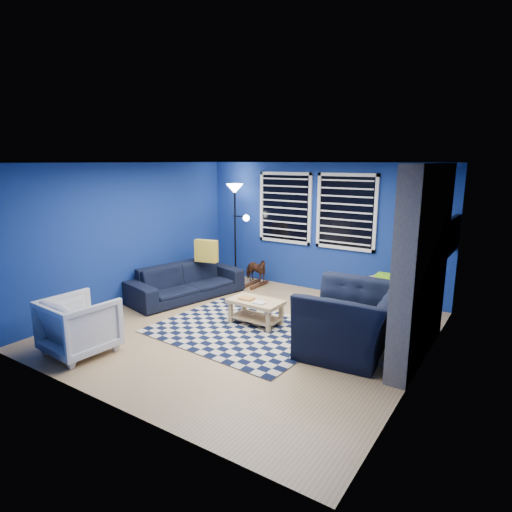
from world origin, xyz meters
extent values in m
plane|color=tan|center=(0.00, 0.00, 0.00)|extent=(5.00, 5.00, 0.00)
plane|color=white|center=(0.00, 0.00, 2.50)|extent=(5.00, 5.00, 0.00)
plane|color=navy|center=(0.00, 2.50, 1.25)|extent=(5.00, 0.00, 5.00)
plane|color=navy|center=(-2.50, 0.00, 1.25)|extent=(0.00, 5.00, 5.00)
plane|color=navy|center=(2.50, 0.00, 1.25)|extent=(0.00, 5.00, 5.00)
cube|color=gray|center=(2.37, 0.50, 1.25)|extent=(0.26, 2.00, 2.50)
cube|color=black|center=(2.23, 0.50, 0.35)|extent=(0.04, 0.70, 0.60)
cube|color=gray|center=(2.10, 0.50, 0.04)|extent=(0.50, 1.20, 0.08)
cube|color=black|center=(-0.75, 2.48, 1.60)|extent=(1.05, 0.02, 1.30)
cube|color=white|center=(-0.75, 2.47, 2.28)|extent=(1.17, 0.05, 0.06)
cube|color=white|center=(-0.75, 2.47, 0.92)|extent=(1.17, 0.05, 0.06)
cube|color=black|center=(0.55, 2.48, 1.60)|extent=(1.05, 0.02, 1.30)
cube|color=white|center=(0.55, 2.47, 2.28)|extent=(1.17, 0.05, 0.06)
cube|color=white|center=(0.55, 2.47, 0.92)|extent=(1.17, 0.05, 0.06)
cube|color=black|center=(2.45, 2.00, 1.40)|extent=(0.06, 1.00, 0.58)
cube|color=black|center=(2.42, 2.00, 1.40)|extent=(0.01, 0.92, 0.50)
cube|color=black|center=(-0.05, -0.08, 0.01)|extent=(2.62, 2.16, 0.02)
imported|color=black|center=(-1.83, 0.67, 0.32)|extent=(2.31, 1.34, 0.63)
imported|color=black|center=(1.59, 0.14, 0.45)|extent=(1.49, 1.33, 0.90)
imported|color=gray|center=(-1.42, -1.87, 0.39)|extent=(0.88, 0.90, 0.77)
imported|color=#402714|center=(-1.18, 2.04, 0.33)|extent=(0.37, 0.65, 0.52)
cube|color=tan|center=(-0.01, 0.26, 0.37)|extent=(0.85, 0.50, 0.06)
cube|color=tan|center=(-0.01, 0.26, 0.11)|extent=(0.77, 0.42, 0.03)
cube|color=#C68338|center=(-0.15, 0.21, 0.42)|extent=(0.22, 0.16, 0.03)
cube|color=silver|center=(0.13, 0.15, 0.41)|extent=(0.18, 0.13, 0.03)
cube|color=tan|center=(-0.36, 0.07, 0.18)|extent=(0.06, 0.06, 0.34)
cube|color=tan|center=(0.34, 0.07, 0.18)|extent=(0.06, 0.06, 0.34)
cube|color=tan|center=(-0.36, 0.44, 0.18)|extent=(0.06, 0.06, 0.34)
cube|color=tan|center=(0.34, 0.44, 0.18)|extent=(0.06, 0.06, 0.34)
cube|color=tan|center=(1.48, 2.08, 0.27)|extent=(0.74, 0.60, 0.54)
cube|color=black|center=(1.48, 2.08, 0.27)|extent=(0.65, 0.54, 0.43)
cube|color=#80E41A|center=(1.48, 2.08, 0.58)|extent=(0.40, 0.35, 0.09)
cylinder|color=black|center=(-1.79, 2.17, 0.02)|extent=(0.26, 0.26, 0.03)
cylinder|color=black|center=(-1.79, 2.17, 0.97)|extent=(0.04, 0.04, 1.92)
cone|color=white|center=(-1.79, 2.17, 1.96)|extent=(0.35, 0.35, 0.19)
sphere|color=white|center=(-1.46, 2.12, 1.38)|extent=(0.13, 0.13, 0.13)
cube|color=gold|center=(-1.68, 1.09, 0.85)|extent=(0.46, 0.23, 0.42)
camera|label=1|loc=(3.48, -5.07, 2.53)|focal=30.00mm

